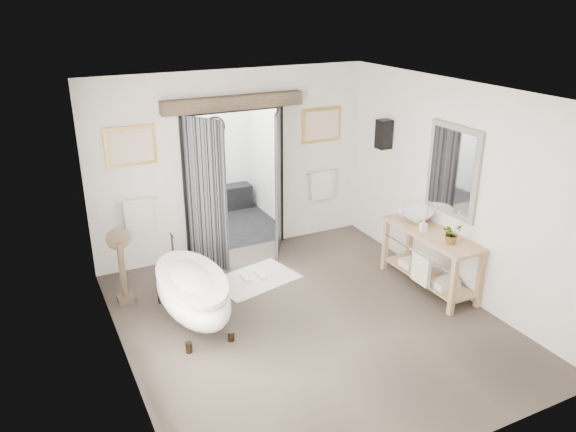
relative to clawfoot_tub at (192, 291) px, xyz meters
The scene contains 13 objects.
ground_plane 1.54m from the clawfoot_tub, 27.81° to the right, with size 5.00×5.00×0.00m, color brown.
room_shell 2.08m from the clawfoot_tub, 32.82° to the right, with size 4.52×5.02×2.91m.
shower_room 3.58m from the clawfoot_tub, 68.39° to the left, with size 2.22×2.01×2.51m.
back_wall_dressing 2.37m from the clawfoot_tub, 51.18° to the left, with size 3.82×0.76×2.52m.
clawfoot_tub is the anchor object (origin of this frame).
vanity 3.32m from the clawfoot_tub, 10.94° to the right, with size 0.57×1.60×0.85m.
pedestal_mirror 1.12m from the clawfoot_tub, 128.04° to the left, with size 0.32×0.21×1.10m.
rug 1.39m from the clawfoot_tub, 30.41° to the left, with size 1.20×0.80×0.01m, color silver.
slippers 1.39m from the clawfoot_tub, 31.88° to the left, with size 0.35×0.26×0.05m.
basin 3.36m from the clawfoot_tub, ahead, with size 0.47×0.47×0.16m, color white.
plant 3.45m from the clawfoot_tub, 17.42° to the right, with size 0.25×0.22×0.28m, color gray.
soap_bottle_a 3.27m from the clawfoot_tub, ahead, with size 0.08×0.09×0.19m, color gray.
soap_bottle_b 3.30m from the clawfoot_tub, ahead, with size 0.13×0.13×0.16m, color gray.
Camera 1 is at (-3.00, -5.42, 3.92)m, focal length 35.00 mm.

